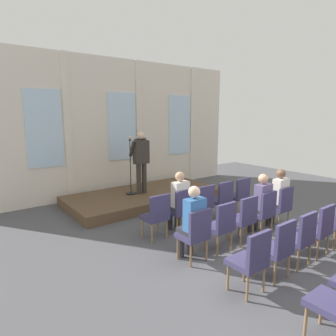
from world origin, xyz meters
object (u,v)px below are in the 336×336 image
(audience_r1_c3, at_px, (260,201))
(audience_r1_c4, at_px, (278,195))
(chair_r1_c4, at_px, (281,205))
(chair_r1_c2, at_px, (244,217))
(chair_r0_c3, at_px, (222,198))
(audience_r1_c0, at_px, (192,219))
(audience_r0_c1, at_px, (179,198))
(chair_r0_c4, at_px, (239,194))
(chair_r1_c3, at_px, (263,210))
(mic_stand, at_px, (131,182))
(chair_r0_c0, at_px, (157,214))
(chair_r0_c2, at_px, (203,203))
(chair_r2_c3, at_px, (319,227))
(chair_r2_c4, at_px, (336,219))
(chair_r1_c1, at_px, (221,224))
(chair_r1_c0, at_px, (195,232))
(chair_r2_c0, at_px, (251,258))
(chair_r2_c1, at_px, (278,246))
(chair_r2_c2, at_px, (300,236))
(chair_r0_c1, at_px, (181,208))
(speaker, at_px, (141,158))

(audience_r1_c3, height_order, audience_r1_c4, audience_r1_c4)
(chair_r1_c4, bearing_deg, chair_r1_c2, 180.00)
(chair_r0_c3, bearing_deg, audience_r1_c0, -150.65)
(audience_r0_c1, xyz_separation_m, audience_r1_c4, (1.88, -1.14, 0.01))
(chair_r0_c4, bearing_deg, chair_r1_c2, -137.75)
(chair_r1_c3, xyz_separation_m, audience_r1_c4, (0.63, 0.08, 0.20))
(mic_stand, xyz_separation_m, audience_r1_c3, (1.05, -3.53, 0.12))
(chair_r0_c0, xyz_separation_m, audience_r0_c1, (0.63, 0.08, 0.19))
(chair_r0_c2, bearing_deg, audience_r1_c4, -40.15)
(chair_r2_c3, xyz_separation_m, chair_r2_c4, (0.63, 0.00, 0.00))
(chair_r0_c0, distance_m, chair_r1_c1, 1.30)
(chair_r0_c3, xyz_separation_m, chair_r1_c3, (0.00, -1.14, 0.00))
(mic_stand, distance_m, chair_r1_c0, 3.71)
(mic_stand, height_order, chair_r2_c0, mic_stand)
(chair_r0_c3, distance_m, chair_r1_c2, 1.30)
(chair_r1_c0, bearing_deg, chair_r2_c3, -31.20)
(audience_r1_c3, bearing_deg, chair_r2_c0, -146.99)
(chair_r0_c3, relative_size, chair_r0_c4, 1.00)
(chair_r1_c2, height_order, chair_r2_c4, same)
(chair_r2_c3, bearing_deg, chair_r0_c2, 105.39)
(chair_r0_c0, bearing_deg, chair_r1_c4, -24.42)
(audience_r1_c3, xyz_separation_m, chair_r2_c0, (-1.88, -1.22, -0.18))
(chair_r0_c4, height_order, audience_r1_c3, audience_r1_c3)
(chair_r2_c1, bearing_deg, chair_r0_c4, 50.45)
(chair_r2_c3, bearing_deg, chair_r2_c2, 180.00)
(chair_r2_c2, distance_m, chair_r2_c4, 1.26)
(mic_stand, height_order, chair_r2_c4, mic_stand)
(chair_r1_c4, relative_size, chair_r2_c3, 1.00)
(chair_r1_c3, xyz_separation_m, audience_r1_c3, (0.00, 0.08, 0.18))
(chair_r0_c2, relative_size, audience_r1_c4, 0.71)
(chair_r0_c4, xyz_separation_m, audience_r1_c0, (-2.51, -1.06, 0.20))
(audience_r1_c3, height_order, chair_r1_c4, audience_r1_c3)
(chair_r0_c0, xyz_separation_m, chair_r2_c0, (0.00, -2.28, 0.00))
(chair_r0_c1, bearing_deg, chair_r2_c3, -61.17)
(chair_r0_c1, height_order, audience_r1_c3, audience_r1_c3)
(chair_r0_c0, relative_size, chair_r1_c2, 1.00)
(chair_r1_c0, height_order, chair_r1_c4, same)
(chair_r2_c3, bearing_deg, chair_r0_c3, 90.00)
(chair_r0_c4, bearing_deg, chair_r2_c1, -129.55)
(chair_r1_c3, bearing_deg, chair_r1_c4, 0.00)
(audience_r0_c1, height_order, chair_r1_c3, audience_r0_c1)
(chair_r1_c0, distance_m, chair_r1_c1, 0.63)
(chair_r1_c1, height_order, chair_r1_c2, same)
(chair_r1_c0, height_order, audience_r1_c3, audience_r1_c3)
(chair_r0_c0, height_order, audience_r1_c3, audience_r1_c3)
(chair_r1_c2, bearing_deg, audience_r1_c3, 7.54)
(audience_r1_c3, relative_size, audience_r1_c4, 0.98)
(chair_r0_c0, distance_m, chair_r1_c3, 2.20)
(mic_stand, height_order, audience_r0_c1, mic_stand)
(chair_r1_c1, bearing_deg, speaker, 82.13)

